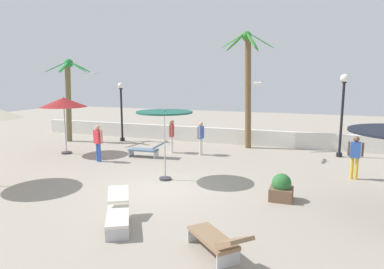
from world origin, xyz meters
The scene contains 18 objects.
ground_plane centered at (0.00, 0.00, 0.00)m, with size 56.00×56.00×0.00m, color #9E9384.
boundary_wall centered at (0.00, 8.71, 0.44)m, with size 25.20×0.30×0.89m, color silver.
patio_umbrella_1 centered at (-0.26, 0.85, 2.38)m, with size 2.07×2.07×2.67m.
patio_umbrella_3 centered at (-6.87, 3.27, 2.57)m, with size 2.27×2.27×2.87m.
palm_tree_0 centered at (-8.94, 6.15, 3.03)m, with size 2.71×2.68×4.90m.
palm_tree_1 centered at (1.36, 7.92, 3.76)m, with size 2.83×2.83×6.22m.
lamp_post_0 centered at (6.07, 7.27, 2.55)m, with size 0.39×0.39×3.97m.
lamp_post_1 centered at (-6.07, 7.29, 2.10)m, with size 0.35×0.35×3.51m.
lounge_chair_0 centered at (3.17, -3.96, 0.40)m, with size 1.73×1.67×0.82m.
lounge_chair_1 centered at (-2.60, 3.95, 0.40)m, with size 1.90×0.71×0.83m.
lounge_chair_2 centered at (0.32, -3.31, 0.41)m, with size 1.40×1.86×0.81m.
guest_0 centered at (6.40, 3.39, 1.00)m, with size 0.56×0.28×1.65m.
guest_1 centered at (-4.31, 2.40, 1.02)m, with size 0.54×0.34×1.68m.
guest_2 centered at (-0.38, 5.35, 1.00)m, with size 0.26×0.56×1.65m.
guest_3 centered at (-1.93, 5.30, 1.03)m, with size 0.36×0.53×1.69m.
seagull_0 centered at (-7.89, 7.04, 4.05)m, with size 1.29×0.43×0.14m.
seagull_1 centered at (2.30, 5.43, 3.55)m, with size 0.38×1.05×0.14m.
planter centered at (4.06, 0.11, 0.38)m, with size 0.70×0.70×0.85m.
Camera 1 is at (5.03, -10.55, 3.78)m, focal length 32.25 mm.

